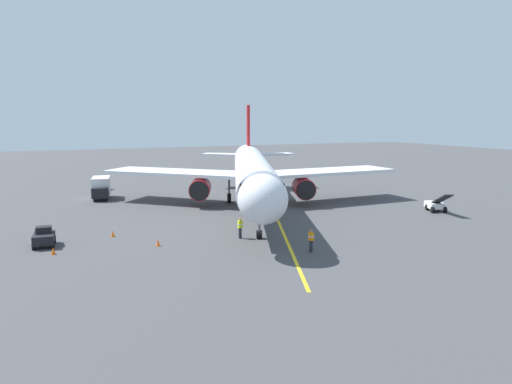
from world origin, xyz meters
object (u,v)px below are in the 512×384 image
(box_truck_near_nose, at_px, (101,188))
(ground_crew_marshaller, at_px, (240,228))
(baggage_cart_portside, at_px, (100,185))
(safety_cone_nose_left, at_px, (53,251))
(ground_crew_wing_walker, at_px, (311,240))
(tug_rear_apron, at_px, (44,237))
(safety_cone_nose_right, at_px, (158,243))
(safety_cone_wing_port, at_px, (113,234))
(belt_loader_starboard_side, at_px, (436,205))
(airplane, at_px, (252,171))

(box_truck_near_nose, bearing_deg, ground_crew_marshaller, 108.81)
(ground_crew_marshaller, xyz_separation_m, box_truck_near_nose, (8.34, -24.48, 0.50))
(baggage_cart_portside, height_order, safety_cone_nose_left, baggage_cart_portside)
(ground_crew_wing_walker, bearing_deg, tug_rear_apron, -28.45)
(ground_crew_wing_walker, relative_size, baggage_cart_portside, 0.58)
(baggage_cart_portside, height_order, safety_cone_nose_right, baggage_cart_portside)
(box_truck_near_nose, distance_m, safety_cone_wing_port, 19.75)
(baggage_cart_portside, xyz_separation_m, tug_rear_apron, (7.00, 27.85, 0.05))
(ground_crew_marshaller, relative_size, belt_loader_starboard_side, 0.37)
(airplane, relative_size, safety_cone_nose_left, 70.40)
(baggage_cart_portside, distance_m, safety_cone_nose_left, 31.24)
(ground_crew_wing_walker, distance_m, safety_cone_nose_right, 11.75)
(ground_crew_marshaller, relative_size, baggage_cart_portside, 0.58)
(ground_crew_wing_walker, relative_size, safety_cone_nose_right, 3.11)
(belt_loader_starboard_side, distance_m, safety_cone_wing_port, 32.74)
(safety_cone_nose_left, bearing_deg, belt_loader_starboard_side, -178.90)
(box_truck_near_nose, height_order, safety_cone_wing_port, box_truck_near_nose)
(safety_cone_wing_port, bearing_deg, belt_loader_starboard_side, 175.02)
(ground_crew_marshaller, xyz_separation_m, safety_cone_nose_left, (14.11, -1.24, -0.61))
(safety_cone_nose_right, bearing_deg, baggage_cart_portside, -88.13)
(baggage_cart_portside, bearing_deg, belt_loader_starboard_side, 135.91)
(ground_crew_marshaller, height_order, ground_crew_wing_walker, same)
(baggage_cart_portside, bearing_deg, ground_crew_wing_walker, 106.28)
(safety_cone_nose_right, height_order, safety_cone_wing_port, same)
(ground_crew_marshaller, bearing_deg, safety_cone_wing_port, -26.80)
(safety_cone_nose_left, height_order, safety_cone_wing_port, same)
(airplane, xyz_separation_m, safety_cone_nose_right, (13.08, 11.69, -3.73))
(safety_cone_nose_right, bearing_deg, tug_rear_apron, -23.80)
(airplane, height_order, tug_rear_apron, airplane)
(belt_loader_starboard_side, xyz_separation_m, safety_cone_nose_right, (29.80, 1.53, -0.44))
(box_truck_near_nose, distance_m, baggage_cart_portside, 7.40)
(baggage_cart_portside, bearing_deg, airplane, 125.61)
(baggage_cart_portside, bearing_deg, ground_crew_marshaller, 103.60)
(tug_rear_apron, bearing_deg, belt_loader_starboard_side, 176.96)
(safety_cone_nose_left, bearing_deg, ground_crew_marshaller, 174.99)
(baggage_cart_portside, bearing_deg, safety_cone_nose_left, 78.16)
(baggage_cart_portside, distance_m, safety_cone_nose_right, 31.41)
(ground_crew_marshaller, xyz_separation_m, ground_crew_wing_walker, (-3.28, 5.78, 0.00))
(box_truck_near_nose, relative_size, safety_cone_wing_port, 8.85)
(box_truck_near_nose, height_order, safety_cone_nose_right, box_truck_near_nose)
(airplane, distance_m, ground_crew_marshaller, 14.05)
(airplane, relative_size, ground_crew_marshaller, 22.64)
(belt_loader_starboard_side, distance_m, safety_cone_nose_left, 37.24)
(belt_loader_starboard_side, height_order, safety_cone_nose_right, belt_loader_starboard_side)
(ground_crew_marshaller, xyz_separation_m, safety_cone_wing_port, (9.49, -4.80, -0.61))
(ground_crew_marshaller, distance_m, baggage_cart_portside, 32.73)
(airplane, xyz_separation_m, ground_crew_wing_walker, (3.12, 17.90, -3.12))
(airplane, distance_m, safety_cone_nose_left, 23.52)
(tug_rear_apron, bearing_deg, safety_cone_wing_port, -170.89)
(ground_crew_wing_walker, distance_m, safety_cone_wing_port, 16.60)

